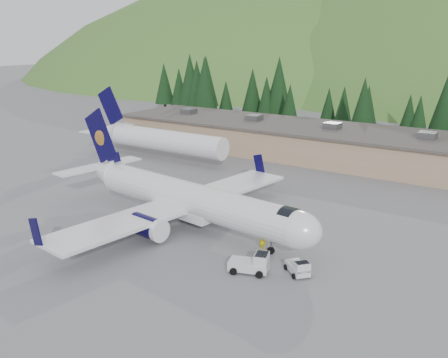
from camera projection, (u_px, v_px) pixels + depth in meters
ground at (193, 227)px, 53.58m from camera, size 600.00×600.00×0.00m
airliner at (186, 199)px, 53.38m from camera, size 34.42×32.38×11.42m
second_airliner at (154, 138)px, 83.62m from camera, size 27.50×11.00×10.05m
baggage_tug_a at (252, 264)px, 43.17m from camera, size 3.78×2.89×1.82m
baggage_tug_b at (299, 268)px, 42.79m from camera, size 2.92×2.76×1.43m
terminal_building at (304, 140)px, 85.83m from camera, size 71.00×17.00×6.10m
ramp_worker at (262, 241)px, 47.79m from camera, size 0.75×0.67×1.73m
tree_line at (302, 95)px, 109.80m from camera, size 115.08×18.38×14.44m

